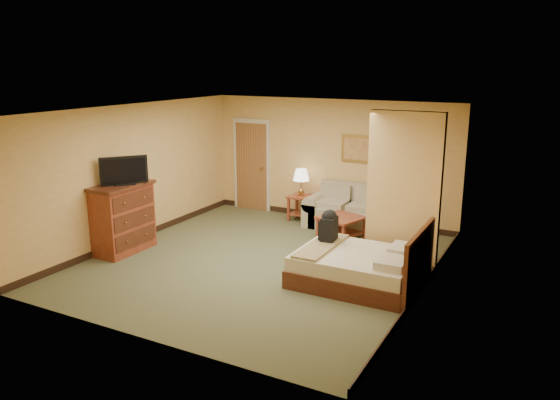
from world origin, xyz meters
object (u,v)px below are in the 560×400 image
Objects in this scene: loveseat at (350,214)px; dresser at (123,218)px; coffee_table at (341,223)px; bed at (361,267)px.

loveseat is 1.44× the size of dresser.
dresser is at bearing -133.60° from loveseat.
loveseat reaches higher than coffee_table.
dresser is (-3.24, -2.42, 0.29)m from coffee_table.
coffee_table is (0.15, -0.83, 0.05)m from loveseat.
dresser is 4.35m from bed.
bed reaches higher than coffee_table.
dresser reaches higher than bed.
coffee_table is 0.74× the size of dresser.
coffee_table is at bearing 36.74° from dresser.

